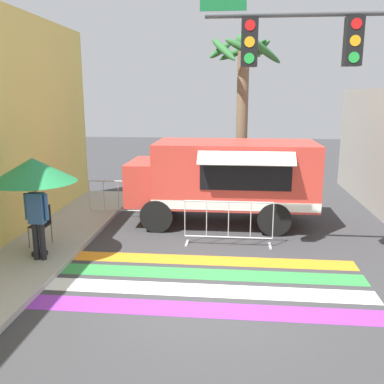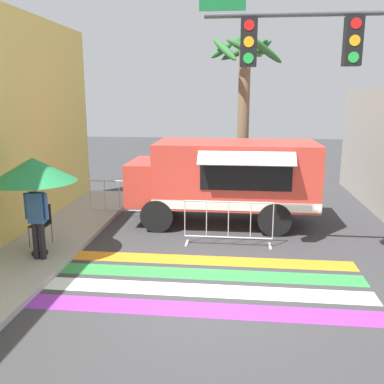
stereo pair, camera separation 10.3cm
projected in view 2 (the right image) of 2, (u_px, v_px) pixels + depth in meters
name	position (u px, v px, depth m)	size (l,w,h in m)	color
ground_plane	(203.00, 297.00, 7.91)	(60.00, 60.00, 0.00)	#38383A
crosswalk_painted	(206.00, 282.00, 8.53)	(6.40, 2.84, 0.01)	purple
food_truck	(221.00, 176.00, 12.15)	(5.25, 2.60, 2.37)	#D13D33
traffic_signal_pole	(351.00, 76.00, 8.23)	(4.53, 0.29, 5.66)	#515456
patio_umbrella	(33.00, 170.00, 9.28)	(1.86, 1.86, 2.21)	black
folding_chair	(41.00, 220.00, 10.28)	(0.41, 0.41, 0.97)	#4C4C51
vendor_person	(37.00, 215.00, 9.21)	(0.53, 0.23, 1.76)	black
barricade_front	(228.00, 223.00, 10.51)	(2.19, 0.44, 1.13)	#B7BABF
barricade_side	(119.00, 199.00, 13.02)	(1.84, 0.44, 1.13)	#B7BABF
palm_tree	(244.00, 87.00, 14.31)	(2.50, 2.47, 5.63)	#7A664C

